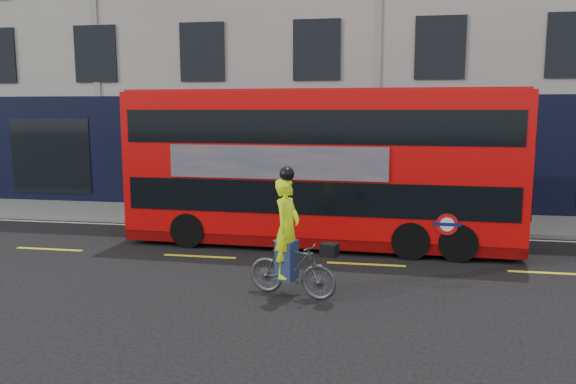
# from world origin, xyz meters

# --- Properties ---
(ground) EXTENTS (120.00, 120.00, 0.00)m
(ground) POSITION_xyz_m (0.00, 0.00, 0.00)
(ground) COLOR black
(ground) RESTS_ON ground
(pavement) EXTENTS (60.00, 3.00, 0.12)m
(pavement) POSITION_xyz_m (0.00, 6.50, 0.06)
(pavement) COLOR gray
(pavement) RESTS_ON ground
(kerb) EXTENTS (60.00, 0.12, 0.13)m
(kerb) POSITION_xyz_m (0.00, 5.00, 0.07)
(kerb) COLOR slate
(kerb) RESTS_ON ground
(building_terrace) EXTENTS (50.00, 10.07, 15.00)m
(building_terrace) POSITION_xyz_m (0.00, 12.94, 7.49)
(building_terrace) COLOR #ACA8A2
(building_terrace) RESTS_ON ground
(road_edge_line) EXTENTS (58.00, 0.10, 0.01)m
(road_edge_line) POSITION_xyz_m (0.00, 4.70, 0.00)
(road_edge_line) COLOR silver
(road_edge_line) RESTS_ON ground
(lane_dashes) EXTENTS (58.00, 0.12, 0.01)m
(lane_dashes) POSITION_xyz_m (0.00, 1.50, 0.00)
(lane_dashes) COLOR yellow
(lane_dashes) RESTS_ON ground
(bus) EXTENTS (10.07, 2.60, 4.03)m
(bus) POSITION_xyz_m (-1.27, 3.26, 2.06)
(bus) COLOR red
(bus) RESTS_ON ground
(cyclist) EXTENTS (1.86, 0.97, 2.48)m
(cyclist) POSITION_xyz_m (-1.34, -0.97, 0.84)
(cyclist) COLOR #424546
(cyclist) RESTS_ON ground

